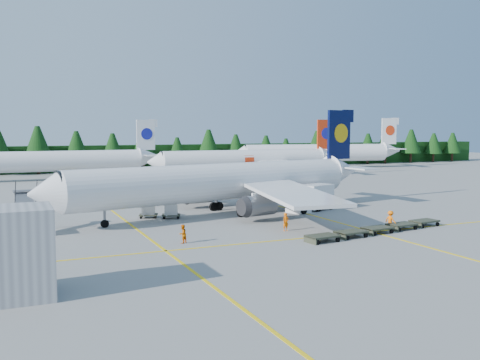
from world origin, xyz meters
name	(u,v)px	position (x,y,z in m)	size (l,w,h in m)	color
ground	(285,226)	(0.00, 0.00, 0.00)	(320.00, 320.00, 0.00)	gray
taxi_stripe_a	(108,208)	(-14.00, 20.00, 0.01)	(0.25, 120.00, 0.01)	yellow
taxi_stripe_b	(254,199)	(6.00, 20.00, 0.01)	(0.25, 120.00, 0.01)	yellow
taxi_stripe_cross	(317,237)	(0.00, -6.00, 0.01)	(80.00, 0.25, 0.01)	yellow
treeline_hedge	(121,158)	(0.00, 82.00, 3.00)	(220.00, 4.00, 6.00)	black
airliner_navy	(213,183)	(-4.19, 9.14, 3.66)	(41.33, 33.65, 12.16)	silver
airliner_red	(242,160)	(18.01, 51.02, 3.55)	(40.54, 33.39, 11.80)	silver
airliner_far_left	(46,161)	(-18.35, 61.92, 3.67)	(40.23, 5.09, 11.70)	silver
airliner_far_right	(312,153)	(45.04, 68.87, 3.97)	(43.31, 10.92, 12.67)	silver
airstairs	(28,226)	(-23.67, 5.25, 0.83)	(4.39, 5.96, 3.82)	silver
service_truck	(310,198)	(7.61, 7.83, 1.51)	(6.73, 4.29, 3.05)	white
dolly_train	(377,228)	(5.99, -6.80, 0.51)	(16.36, 4.42, 0.16)	#373B2B
uld_pair	(160,209)	(-10.19, 9.76, 1.01)	(4.54, 3.25, 1.50)	#373B2B
crew_a	(286,222)	(-1.21, -2.34, 0.86)	(0.63, 0.41, 1.72)	#FF6605
crew_b	(183,234)	(-11.87, -3.72, 0.80)	(0.77, 0.60, 1.59)	#D76004
crew_c	(390,220)	(8.61, -5.46, 0.89)	(0.73, 0.50, 1.77)	#FF6905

